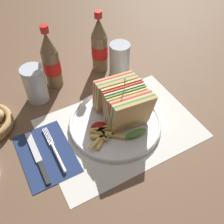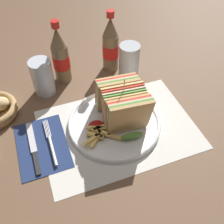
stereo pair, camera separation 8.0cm
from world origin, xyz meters
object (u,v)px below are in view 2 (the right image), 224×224
object	(u,v)px
coke_bottle_near	(61,57)
glass_far	(43,79)
fork	(51,146)
club_sandwich	(123,105)
coke_bottle_far	(111,46)
plate_main	(114,123)
glass_near	(129,63)
knife	(33,148)

from	to	relation	value
coke_bottle_near	glass_far	size ratio (longest dim) A/B	1.81
fork	coke_bottle_near	world-z (taller)	coke_bottle_near
club_sandwich	coke_bottle_far	size ratio (longest dim) A/B	0.82
plate_main	coke_bottle_far	distance (m)	0.30
fork	coke_bottle_far	size ratio (longest dim) A/B	0.75
coke_bottle_near	coke_bottle_far	world-z (taller)	same
plate_main	glass_near	world-z (taller)	glass_near
coke_bottle_near	glass_far	bearing A→B (deg)	-150.22
glass_far	fork	bearing A→B (deg)	-96.77
plate_main	coke_bottle_near	distance (m)	0.30
plate_main	coke_bottle_near	size ratio (longest dim) A/B	1.25
plate_main	knife	bearing A→B (deg)	-179.46
club_sandwich	knife	distance (m)	0.28
coke_bottle_near	glass_far	world-z (taller)	coke_bottle_near
glass_far	coke_bottle_far	bearing A→B (deg)	10.11
club_sandwich	glass_near	bearing A→B (deg)	62.65
club_sandwich	glass_near	world-z (taller)	club_sandwich
coke_bottle_near	glass_near	world-z (taller)	coke_bottle_near
club_sandwich	glass_far	world-z (taller)	club_sandwich
knife	coke_bottle_near	distance (m)	0.33
glass_near	plate_main	bearing A→B (deg)	-122.76
coke_bottle_far	glass_far	world-z (taller)	coke_bottle_far
fork	knife	bearing A→B (deg)	163.88
club_sandwich	coke_bottle_far	xyz separation A→B (m)	(0.06, 0.27, 0.02)
fork	glass_near	xyz separation A→B (m)	(0.33, 0.23, 0.05)
coke_bottle_far	glass_far	bearing A→B (deg)	-169.89
knife	fork	bearing A→B (deg)	-16.12
plate_main	fork	distance (m)	0.20
plate_main	knife	xyz separation A→B (m)	(-0.25, -0.00, -0.00)
coke_bottle_far	knife	bearing A→B (deg)	-140.62
coke_bottle_far	plate_main	bearing A→B (deg)	-107.92
plate_main	club_sandwich	bearing A→B (deg)	1.40
glass_far	glass_near	bearing A→B (deg)	-3.26
coke_bottle_far	glass_near	distance (m)	0.09
plate_main	coke_bottle_near	world-z (taller)	coke_bottle_near
fork	glass_near	world-z (taller)	glass_near
coke_bottle_far	club_sandwich	bearing A→B (deg)	-102.72
fork	knife	xyz separation A→B (m)	(-0.05, 0.01, -0.00)
plate_main	coke_bottle_near	bearing A→B (deg)	109.03
plate_main	glass_far	bearing A→B (deg)	126.63
glass_far	club_sandwich	bearing A→B (deg)	-49.17
club_sandwich	glass_far	bearing A→B (deg)	130.83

